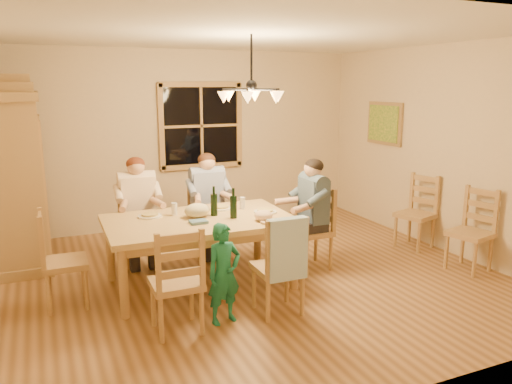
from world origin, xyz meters
name	(u,v)px	position (x,y,z in m)	size (l,w,h in m)	color
floor	(252,276)	(0.00, 0.00, 0.00)	(5.50, 5.50, 0.00)	brown
ceiling	(251,34)	(0.00, 0.00, 2.70)	(5.50, 5.00, 0.02)	white
wall_back	(188,139)	(0.00, 2.50, 1.35)	(5.50, 0.02, 2.70)	beige
wall_right	(443,149)	(2.75, 0.00, 1.35)	(0.02, 5.00, 2.70)	beige
window	(201,126)	(0.20, 2.47, 1.55)	(1.30, 0.06, 1.30)	black
painting	(384,123)	(2.71, 1.20, 1.60)	(0.06, 0.78, 0.64)	olive
chandelier	(251,94)	(0.00, 0.00, 2.08)	(0.77, 0.68, 0.71)	black
armoire	(17,179)	(-2.42, 1.60, 1.06)	(0.66, 1.40, 2.30)	olive
dining_table	(200,227)	(-0.61, 0.01, 0.66)	(2.02, 1.25, 0.76)	tan
chair_far_left	(140,240)	(-1.10, 0.96, 0.30)	(0.45, 0.43, 0.99)	#B1834E
chair_far_right	(208,232)	(-0.21, 0.95, 0.30)	(0.45, 0.43, 0.99)	#B1834E
chair_near_left	(177,299)	(-1.13, -0.93, 0.30)	(0.45, 0.43, 0.99)	#B1834E
chair_near_right	(278,282)	(-0.13, -0.94, 0.30)	(0.45, 0.43, 0.99)	#B1834E
chair_end_left	(66,277)	(-2.00, 0.03, 0.30)	(0.43, 0.45, 0.99)	#B1834E
chair_end_right	(311,243)	(0.78, -0.01, 0.30)	(0.43, 0.45, 0.99)	#B1834E
adult_woman	(137,197)	(-1.10, 0.96, 0.84)	(0.40, 0.43, 0.87)	beige
adult_plaid_man	(208,191)	(-0.21, 0.95, 0.84)	(0.40, 0.43, 0.87)	navy
adult_slate_man	(312,200)	(0.78, -0.01, 0.84)	(0.43, 0.40, 0.87)	#44576D
towel	(287,249)	(-0.13, -1.13, 0.70)	(0.38, 0.10, 0.58)	#9FBED8
wine_bottle_a	(214,201)	(-0.42, 0.07, 0.93)	(0.08, 0.08, 0.33)	black
wine_bottle_b	(233,203)	(-0.26, -0.11, 0.93)	(0.08, 0.08, 0.33)	black
plate_woman	(150,216)	(-1.09, 0.30, 0.77)	(0.26, 0.26, 0.02)	white
plate_plaid	(221,208)	(-0.25, 0.32, 0.77)	(0.26, 0.26, 0.02)	white
plate_slate	(265,212)	(0.15, -0.04, 0.77)	(0.26, 0.26, 0.02)	white
wine_glass_a	(174,209)	(-0.82, 0.26, 0.83)	(0.06, 0.06, 0.14)	silver
wine_glass_b	(242,203)	(-0.02, 0.22, 0.83)	(0.06, 0.06, 0.14)	silver
cap	(264,215)	(-0.01, -0.34, 0.82)	(0.20, 0.20, 0.11)	#D4AF8D
napkin	(198,222)	(-0.68, -0.17, 0.78)	(0.18, 0.14, 0.03)	slate
cloth_bundle	(197,210)	(-0.62, 0.07, 0.84)	(0.28, 0.22, 0.15)	#BCB288
child	(224,274)	(-0.68, -0.93, 0.48)	(0.35, 0.23, 0.95)	#186E53
chair_spare_front	(469,246)	(2.45, -0.85, 0.30)	(0.51, 0.52, 0.99)	#B1834E
chair_spare_back	(414,226)	(2.45, 0.10, 0.30)	(0.53, 0.54, 0.99)	#B1834E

